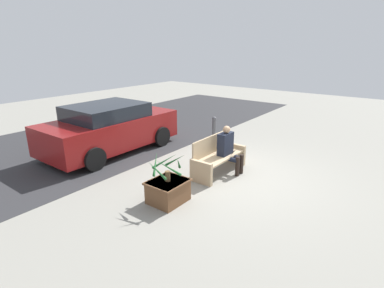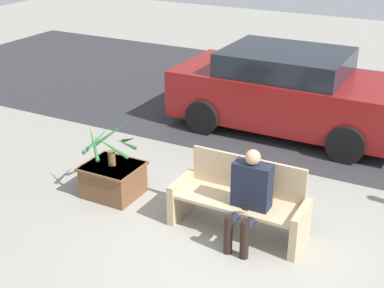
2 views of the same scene
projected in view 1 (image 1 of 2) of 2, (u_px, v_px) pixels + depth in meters
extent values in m
plane|color=gray|center=(233.00, 176.00, 7.31)|extent=(30.00, 30.00, 0.00)
cube|color=#2D2D30|center=(98.00, 138.00, 10.37)|extent=(20.00, 6.00, 0.01)
cube|color=tan|center=(201.00, 172.00, 6.86)|extent=(0.09, 0.59, 0.54)
cube|color=tan|center=(235.00, 154.00, 8.07)|extent=(0.09, 0.59, 0.54)
cube|color=tan|center=(220.00, 157.00, 7.42)|extent=(1.50, 0.54, 0.04)
cube|color=tan|center=(211.00, 145.00, 7.50)|extent=(1.50, 0.04, 0.46)
cube|color=black|center=(225.00, 144.00, 7.44)|extent=(0.45, 0.22, 0.56)
sphere|color=tan|center=(227.00, 130.00, 7.31)|extent=(0.18, 0.18, 0.18)
cylinder|color=black|center=(230.00, 159.00, 7.35)|extent=(0.11, 0.42, 0.11)
cylinder|color=black|center=(234.00, 157.00, 7.50)|extent=(0.11, 0.42, 0.11)
cylinder|color=black|center=(237.00, 166.00, 7.27)|extent=(0.10, 0.10, 0.49)
cylinder|color=black|center=(241.00, 164.00, 7.43)|extent=(0.10, 0.10, 0.49)
cube|color=black|center=(233.00, 152.00, 7.37)|extent=(0.07, 0.09, 0.12)
cube|color=brown|center=(168.00, 191.00, 6.06)|extent=(0.72, 0.63, 0.46)
cube|color=brown|center=(168.00, 182.00, 6.00)|extent=(0.77, 0.68, 0.04)
cylinder|color=brown|center=(168.00, 176.00, 5.96)|extent=(0.10, 0.10, 0.21)
cone|color=#26602D|center=(175.00, 160.00, 6.06)|extent=(0.08, 0.50, 0.36)
cone|color=#26602D|center=(164.00, 161.00, 6.12)|extent=(0.47, 0.35, 0.29)
cone|color=#26602D|center=(155.00, 164.00, 5.89)|extent=(0.44, 0.33, 0.36)
cone|color=#26602D|center=(157.00, 170.00, 5.72)|extent=(0.13, 0.55, 0.26)
cone|color=#26602D|center=(169.00, 168.00, 5.66)|extent=(0.41, 0.36, 0.38)
cone|color=#26602D|center=(179.00, 163.00, 5.86)|extent=(0.43, 0.32, 0.39)
cube|color=maroon|center=(111.00, 131.00, 8.94)|extent=(4.04, 1.80, 0.83)
cube|color=black|center=(106.00, 111.00, 8.67)|extent=(2.10, 1.66, 0.40)
cylinder|color=black|center=(162.00, 136.00, 9.47)|extent=(0.61, 0.18, 0.61)
cylinder|color=black|center=(124.00, 128.00, 10.50)|extent=(0.61, 0.18, 0.61)
cylinder|color=black|center=(95.00, 159.00, 7.57)|extent=(0.61, 0.18, 0.61)
cylinder|color=black|center=(56.00, 146.00, 8.60)|extent=(0.61, 0.18, 0.61)
cylinder|color=#4C4C51|center=(214.00, 131.00, 9.90)|extent=(0.13, 0.13, 0.73)
sphere|color=#4C4C51|center=(214.00, 119.00, 9.78)|extent=(0.14, 0.14, 0.14)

